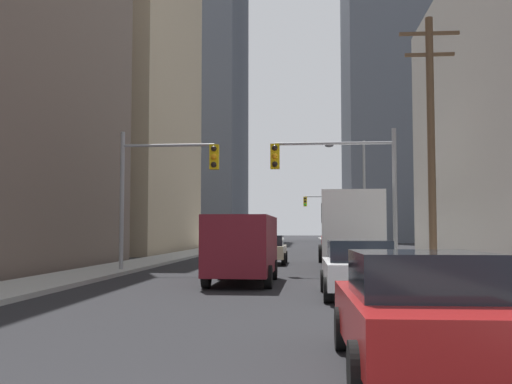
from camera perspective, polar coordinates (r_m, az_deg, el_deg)
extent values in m
cube|color=#9E9E99|center=(54.24, -4.31, -5.50)|extent=(2.59, 160.00, 0.15)
cube|color=#9E9E99|center=(53.77, 9.41, -5.48)|extent=(2.59, 160.00, 0.15)
cube|color=silver|center=(29.12, 8.84, -3.34)|extent=(2.86, 11.57, 2.90)
cube|color=black|center=(29.06, 6.35, -2.33)|extent=(0.36, 10.58, 0.80)
cube|color=red|center=(29.06, 6.37, -4.50)|extent=(0.35, 10.58, 0.28)
cylinder|color=black|center=(33.10, 6.32, -5.91)|extent=(0.32, 1.00, 1.00)
cylinder|color=black|center=(33.25, 10.39, -5.86)|extent=(0.32, 1.00, 1.00)
cylinder|color=black|center=(25.87, 6.79, -6.53)|extent=(0.32, 1.00, 1.00)
cylinder|color=black|center=(26.06, 11.99, -6.45)|extent=(0.32, 1.00, 1.00)
cube|color=maroon|center=(19.99, -1.29, -5.07)|extent=(2.07, 5.23, 1.90)
cube|color=black|center=(22.58, -0.60, -3.85)|extent=(1.76, 0.04, 0.60)
cylinder|color=black|center=(21.80, -3.37, -7.45)|extent=(0.24, 0.72, 0.72)
cylinder|color=black|center=(21.62, 1.72, -7.49)|extent=(0.24, 0.72, 0.72)
cylinder|color=black|center=(18.52, -4.82, -8.11)|extent=(0.24, 0.72, 0.72)
cylinder|color=black|center=(18.30, 1.18, -8.18)|extent=(0.24, 0.72, 0.72)
cube|color=maroon|center=(7.89, 15.34, -11.89)|extent=(1.87, 4.23, 0.65)
cube|color=black|center=(7.68, 15.47, -7.62)|extent=(1.61, 1.93, 0.55)
cylinder|color=black|center=(9.16, 8.32, -12.88)|extent=(0.22, 0.64, 0.64)
cylinder|color=black|center=(9.43, 19.12, -12.46)|extent=(0.22, 0.64, 0.64)
cylinder|color=black|center=(6.53, 9.88, -16.64)|extent=(0.22, 0.64, 0.64)
cube|color=white|center=(16.22, 9.83, -7.69)|extent=(1.80, 4.20, 0.65)
cube|color=black|center=(16.04, 9.85, -5.59)|extent=(1.58, 1.90, 0.55)
cylinder|color=black|center=(17.53, 6.60, -8.48)|extent=(0.22, 0.64, 0.64)
cylinder|color=black|center=(17.67, 12.26, -8.38)|extent=(0.22, 0.64, 0.64)
cylinder|color=black|center=(14.85, 6.95, -9.35)|extent=(0.22, 0.64, 0.64)
cylinder|color=black|center=(15.02, 13.64, -9.21)|extent=(0.22, 0.64, 0.64)
cube|color=#C6B793|center=(31.46, 1.18, -5.78)|extent=(1.84, 4.22, 0.65)
cube|color=black|center=(31.29, 1.16, -4.70)|extent=(1.60, 1.92, 0.55)
cylinder|color=black|center=(32.87, -0.19, -6.26)|extent=(0.22, 0.64, 0.64)
cylinder|color=black|center=(32.77, 2.84, -6.27)|extent=(0.22, 0.64, 0.64)
cylinder|color=black|center=(30.20, -0.62, -6.49)|extent=(0.22, 0.64, 0.64)
cylinder|color=black|center=(30.09, 2.68, -6.50)|extent=(0.22, 0.64, 0.64)
cube|color=slate|center=(49.40, -1.64, -5.03)|extent=(1.92, 4.25, 0.65)
cube|color=black|center=(49.24, -1.66, -4.33)|extent=(1.64, 1.95, 0.55)
cylinder|color=black|center=(50.84, -2.45, -5.35)|extent=(0.22, 0.64, 0.64)
cylinder|color=black|center=(50.66, -0.50, -5.36)|extent=(0.22, 0.64, 0.64)
cylinder|color=black|center=(48.18, -2.85, -5.44)|extent=(0.22, 0.64, 0.64)
cylinder|color=black|center=(47.98, -0.79, -5.46)|extent=(0.22, 0.64, 0.64)
cylinder|color=gray|center=(25.83, -12.79, -0.92)|extent=(0.18, 0.18, 6.00)
cylinder|color=gray|center=(25.54, -8.45, 4.47)|extent=(3.97, 0.12, 0.12)
cube|color=gold|center=(25.10, -4.04, 3.37)|extent=(0.38, 0.30, 1.05)
sphere|color=black|center=(24.97, -4.09, 4.19)|extent=(0.24, 0.24, 0.24)
sphere|color=#F9A514|center=(24.93, -4.10, 3.42)|extent=(0.24, 0.24, 0.24)
sphere|color=black|center=(24.89, -4.10, 2.64)|extent=(0.24, 0.24, 0.24)
cylinder|color=gray|center=(24.93, 13.23, -0.82)|extent=(0.18, 0.18, 6.00)
cylinder|color=gray|center=(24.91, 7.52, 4.67)|extent=(4.92, 0.12, 0.12)
cube|color=gold|center=(24.84, 1.84, 3.44)|extent=(0.38, 0.30, 1.05)
sphere|color=black|center=(24.72, 1.82, 4.27)|extent=(0.24, 0.24, 0.24)
sphere|color=#F9A514|center=(24.67, 1.82, 3.49)|extent=(0.24, 0.24, 0.24)
sphere|color=black|center=(24.63, 1.82, 2.70)|extent=(0.24, 0.24, 0.24)
cylinder|color=gray|center=(63.89, 8.00, -2.58)|extent=(0.18, 0.18, 6.00)
cylinder|color=gray|center=(63.90, 6.37, -0.44)|extent=(3.60, 0.12, 0.12)
cube|color=gold|center=(63.84, 4.76, -0.92)|extent=(0.38, 0.30, 1.05)
sphere|color=black|center=(63.69, 4.76, -0.61)|extent=(0.24, 0.24, 0.24)
sphere|color=black|center=(63.67, 4.76, -0.91)|extent=(0.24, 0.24, 0.24)
sphere|color=#19D833|center=(63.66, 4.76, -1.22)|extent=(0.24, 0.24, 0.24)
cylinder|color=brown|center=(22.72, 16.52, 4.19)|extent=(0.28, 0.28, 9.70)
cube|color=brown|center=(23.67, 16.33, 14.44)|extent=(2.20, 0.12, 0.12)
cube|color=brown|center=(23.43, 16.36, 12.58)|extent=(1.80, 0.12, 0.12)
cylinder|color=gray|center=(38.13, 10.40, -0.69)|extent=(0.16, 0.16, 7.50)
cylinder|color=gray|center=(38.38, 8.70, 4.60)|extent=(2.20, 0.10, 0.10)
ellipsoid|color=#4C4C51|center=(38.30, 7.06, 4.45)|extent=(0.56, 0.32, 0.20)
cube|color=tan|center=(54.66, -19.31, 10.75)|extent=(22.95, 20.05, 30.47)
cube|color=#4C515B|center=(101.13, -7.41, 9.39)|extent=(20.94, 25.16, 49.30)
cube|color=#4C515B|center=(103.03, 15.41, 15.59)|extent=(23.86, 21.44, 71.19)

